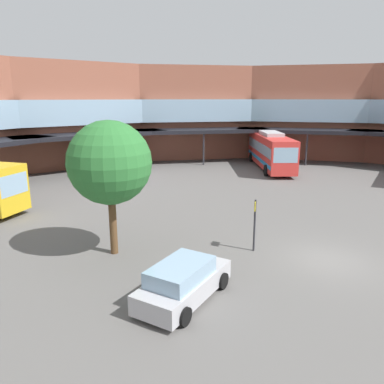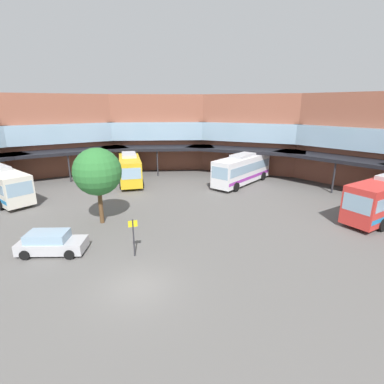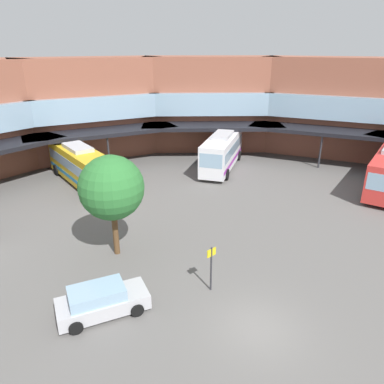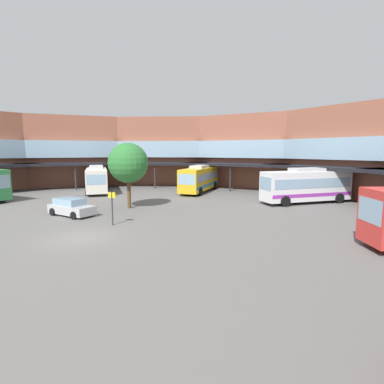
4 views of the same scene
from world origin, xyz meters
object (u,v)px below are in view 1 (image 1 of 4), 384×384
Objects in this scene: bus_4 at (118,156)px; bus_5 at (270,150)px; parked_car at (183,282)px; plaza_tree at (110,163)px; stop_sign_post at (255,220)px.

bus_5 is at bearing 86.58° from bus_4.
parked_car is (-26.31, -11.05, -1.23)m from bus_5.
bus_4 is 0.90× the size of bus_5.
parked_car is at bearing -100.74° from plaza_tree.
bus_5 reaches higher than stop_sign_post.
stop_sign_post is (-20.56, -10.61, -0.36)m from bus_5.
bus_5 is 25.99m from plaza_tree.
bus_5 is 1.70× the size of plaza_tree.
stop_sign_post is at bearing 10.73° from bus_4.
bus_4 is 2.13× the size of parked_car.
bus_5 is 4.15× the size of stop_sign_post.
stop_sign_post reaches higher than parked_car.
bus_5 is 2.36× the size of parked_car.
parked_car is 0.72× the size of plaza_tree.
bus_5 is 28.56m from parked_car.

